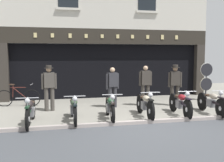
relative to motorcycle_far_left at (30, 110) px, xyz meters
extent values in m
cube|color=gray|center=(3.42, 4.23, -0.46)|extent=(22.05, 10.00, 0.08)
cube|color=#AA9D96|center=(3.42, -0.69, -0.41)|extent=(22.05, 0.16, 0.18)
cube|color=black|center=(3.42, 6.53, 0.88)|extent=(9.25, 4.00, 2.60)
cube|color=#332D28|center=(-1.39, 4.41, 0.88)|extent=(0.44, 0.36, 2.60)
cube|color=#332D28|center=(8.22, 4.41, 0.88)|extent=(0.44, 0.36, 2.60)
cube|color=black|center=(3.42, 4.78, 1.01)|extent=(8.84, 0.03, 2.18)
cube|color=#29241E|center=(3.42, 4.35, 2.53)|extent=(10.05, 0.24, 0.70)
cube|color=#DBC684|center=(0.02, 4.22, 2.53)|extent=(0.14, 0.03, 0.21)
cube|color=#DBC684|center=(0.76, 4.22, 2.53)|extent=(0.14, 0.03, 0.18)
cube|color=#DBC684|center=(1.55, 4.22, 2.53)|extent=(0.14, 0.03, 0.20)
cube|color=#DBC684|center=(2.28, 4.22, 2.53)|extent=(0.14, 0.03, 0.18)
cube|color=#DBC684|center=(3.04, 4.22, 2.53)|extent=(0.14, 0.03, 0.17)
cube|color=#DBC684|center=(3.79, 4.22, 2.53)|extent=(0.14, 0.03, 0.18)
cube|color=#DBC684|center=(4.52, 4.22, 2.53)|extent=(0.14, 0.03, 0.17)
cube|color=#DBC684|center=(5.29, 4.22, 2.53)|extent=(0.14, 0.03, 0.18)
cube|color=#DBC684|center=(6.06, 4.22, 2.53)|extent=(0.14, 0.03, 0.22)
cube|color=#DBC684|center=(6.82, 4.22, 2.53)|extent=(0.14, 0.03, 0.19)
cube|color=beige|center=(1.49, 4.18, 3.71)|extent=(1.10, 0.12, 0.10)
cube|color=beige|center=(5.24, 4.18, 3.71)|extent=(1.10, 0.12, 0.10)
cylinder|color=black|center=(-0.03, -0.70, -0.10)|extent=(0.10, 0.65, 0.64)
cylinder|color=silver|center=(-0.03, -0.70, -0.10)|extent=(0.11, 0.15, 0.14)
cylinder|color=black|center=(0.04, 0.75, -0.10)|extent=(0.11, 0.65, 0.64)
cylinder|color=silver|center=(0.04, 0.75, -0.10)|extent=(0.12, 0.15, 0.14)
cube|color=#193621|center=(0.00, 0.02, 0.02)|extent=(0.14, 1.33, 0.07)
cube|color=slate|center=(0.00, 0.02, -0.05)|extent=(0.22, 0.33, 0.26)
ellipsoid|color=#292223|center=(-0.01, -0.15, 0.22)|extent=(0.24, 0.47, 0.20)
ellipsoid|color=#38281E|center=(0.01, 0.28, 0.20)|extent=(0.21, 0.31, 0.10)
cube|color=#193621|center=(-0.03, -0.70, 0.24)|extent=(0.12, 0.36, 0.04)
sphere|color=silver|center=(-0.03, -0.64, 0.40)|extent=(0.15, 0.15, 0.15)
cylinder|color=silver|center=(-0.03, -0.64, 0.48)|extent=(0.62, 0.05, 0.02)
cylinder|color=silver|center=(-0.03, -0.66, 0.19)|extent=(0.05, 0.29, 0.60)
cylinder|color=black|center=(1.28, -0.64, -0.11)|extent=(0.09, 0.64, 0.63)
cylinder|color=silver|center=(1.28, -0.64, -0.11)|extent=(0.10, 0.14, 0.14)
cylinder|color=black|center=(1.32, 0.80, -0.11)|extent=(0.10, 0.64, 0.63)
cylinder|color=silver|center=(1.32, 0.80, -0.11)|extent=(0.11, 0.14, 0.14)
cube|color=black|center=(1.30, 0.08, 0.01)|extent=(0.11, 1.33, 0.07)
cube|color=slate|center=(1.30, 0.08, -0.06)|extent=(0.21, 0.33, 0.26)
ellipsoid|color=#344831|center=(1.29, -0.09, 0.21)|extent=(0.23, 0.47, 0.20)
ellipsoid|color=#38281E|center=(1.31, 0.34, 0.19)|extent=(0.21, 0.31, 0.10)
cube|color=black|center=(1.28, -0.64, 0.23)|extent=(0.11, 0.36, 0.04)
sphere|color=silver|center=(1.28, -0.58, 0.39)|extent=(0.15, 0.15, 0.15)
cylinder|color=silver|center=(1.28, -0.58, 0.47)|extent=(0.62, 0.04, 0.02)
cylinder|color=silver|center=(1.28, -0.60, 0.18)|extent=(0.04, 0.29, 0.60)
cylinder|color=black|center=(2.41, -0.55, -0.11)|extent=(0.13, 0.63, 0.63)
cylinder|color=silver|center=(2.41, -0.55, -0.11)|extent=(0.11, 0.15, 0.14)
cylinder|color=black|center=(2.55, 0.76, -0.11)|extent=(0.14, 0.63, 0.63)
cylinder|color=silver|center=(2.55, 0.76, -0.11)|extent=(0.12, 0.15, 0.14)
cube|color=black|center=(2.48, 0.11, 0.01)|extent=(0.19, 1.22, 0.07)
cube|color=slate|center=(2.48, 0.11, -0.06)|extent=(0.23, 0.34, 0.26)
ellipsoid|color=#274E32|center=(2.46, -0.05, 0.21)|extent=(0.27, 0.48, 0.20)
ellipsoid|color=#38281E|center=(2.50, 0.34, 0.19)|extent=(0.23, 0.32, 0.10)
cube|color=black|center=(2.41, -0.55, 0.22)|extent=(0.14, 0.37, 0.04)
sphere|color=silver|center=(2.42, -0.49, 0.39)|extent=(0.15, 0.15, 0.15)
cylinder|color=silver|center=(2.42, -0.49, 0.47)|extent=(0.62, 0.09, 0.02)
cylinder|color=silver|center=(2.42, -0.51, 0.18)|extent=(0.06, 0.25, 0.61)
cylinder|color=black|center=(3.64, -0.54, -0.09)|extent=(0.12, 0.68, 0.68)
cylinder|color=silver|center=(3.64, -0.54, -0.09)|extent=(0.11, 0.16, 0.15)
cylinder|color=black|center=(3.74, 0.80, -0.09)|extent=(0.13, 0.68, 0.68)
cylinder|color=silver|center=(3.74, 0.80, -0.09)|extent=(0.12, 0.16, 0.15)
cube|color=black|center=(3.69, 0.13, 0.03)|extent=(0.17, 1.24, 0.07)
cube|color=slate|center=(3.69, 0.13, -0.04)|extent=(0.22, 0.33, 0.26)
ellipsoid|color=tan|center=(3.67, -0.03, 0.23)|extent=(0.26, 0.48, 0.20)
ellipsoid|color=#38281E|center=(3.71, 0.37, 0.21)|extent=(0.22, 0.31, 0.10)
cube|color=black|center=(3.64, -0.54, 0.27)|extent=(0.13, 0.37, 0.04)
sphere|color=silver|center=(3.64, -0.48, 0.41)|extent=(0.15, 0.15, 0.15)
cylinder|color=silver|center=(3.64, -0.48, 0.49)|extent=(0.62, 0.07, 0.02)
cylinder|color=silver|center=(3.64, -0.50, 0.20)|extent=(0.06, 0.26, 0.61)
cylinder|color=black|center=(4.89, -0.58, -0.09)|extent=(0.14, 0.67, 0.67)
cylinder|color=silver|center=(4.89, -0.58, -0.09)|extent=(0.12, 0.16, 0.15)
cylinder|color=black|center=(5.03, 0.78, -0.09)|extent=(0.15, 0.68, 0.67)
cylinder|color=silver|center=(5.03, 0.78, -0.09)|extent=(0.13, 0.16, 0.15)
cube|color=black|center=(4.96, 0.10, 0.03)|extent=(0.20, 1.25, 0.07)
cube|color=slate|center=(4.96, 0.10, -0.04)|extent=(0.23, 0.34, 0.26)
ellipsoid|color=maroon|center=(4.94, -0.06, 0.23)|extent=(0.27, 0.48, 0.20)
ellipsoid|color=#38281E|center=(4.98, 0.34, 0.21)|extent=(0.23, 0.32, 0.10)
cube|color=black|center=(4.89, -0.58, 0.27)|extent=(0.14, 0.37, 0.04)
sphere|color=silver|center=(4.89, -0.52, 0.41)|extent=(0.15, 0.15, 0.15)
cylinder|color=silver|center=(4.89, -0.52, 0.49)|extent=(0.62, 0.09, 0.02)
cylinder|color=silver|center=(4.89, -0.54, 0.20)|extent=(0.06, 0.27, 0.61)
cylinder|color=black|center=(6.05, -0.66, -0.09)|extent=(0.14, 0.67, 0.67)
cylinder|color=silver|center=(6.05, -0.66, -0.09)|extent=(0.11, 0.16, 0.15)
cylinder|color=black|center=(6.19, 0.72, -0.09)|extent=(0.15, 0.67, 0.67)
cylinder|color=silver|center=(6.19, 0.72, -0.09)|extent=(0.12, 0.16, 0.15)
cube|color=black|center=(6.12, 0.03, 0.03)|extent=(0.20, 1.27, 0.07)
cube|color=slate|center=(6.12, 0.03, -0.04)|extent=(0.23, 0.34, 0.26)
ellipsoid|color=#A89B89|center=(6.10, -0.14, 0.23)|extent=(0.27, 0.48, 0.20)
ellipsoid|color=#38281E|center=(6.14, 0.28, 0.21)|extent=(0.23, 0.32, 0.10)
cube|color=black|center=(6.05, -0.66, 0.27)|extent=(0.14, 0.37, 0.04)
sphere|color=silver|center=(6.05, -0.60, 0.41)|extent=(0.15, 0.15, 0.15)
cylinder|color=silver|center=(6.05, -0.60, 0.49)|extent=(0.62, 0.09, 0.02)
cylinder|color=silver|center=(6.05, -0.62, 0.20)|extent=(0.06, 0.26, 0.61)
cylinder|color=#47423D|center=(0.68, 1.91, 0.02)|extent=(0.15, 0.15, 0.90)
cylinder|color=#47423D|center=(0.46, 1.88, 0.02)|extent=(0.15, 0.15, 0.90)
cube|color=#47423D|center=(0.57, 1.89, 0.73)|extent=(0.41, 0.28, 0.56)
cube|color=silver|center=(0.55, 2.01, 0.80)|extent=(0.14, 0.04, 0.31)
cube|color=brown|center=(0.55, 2.02, 0.79)|extent=(0.05, 0.02, 0.29)
cylinder|color=#47423D|center=(0.80, 1.93, 0.69)|extent=(0.09, 0.09, 0.57)
cylinder|color=#47423D|center=(0.34, 1.86, 0.69)|extent=(0.09, 0.09, 0.57)
sphere|color=tan|center=(0.57, 1.89, 1.12)|extent=(0.19, 0.19, 0.19)
cylinder|color=#332D28|center=(0.57, 1.89, 1.17)|extent=(0.33, 0.33, 0.01)
cylinder|color=#332D28|center=(0.57, 1.89, 1.23)|extent=(0.20, 0.20, 0.11)
cylinder|color=#2D2D33|center=(3.12, 2.03, 0.00)|extent=(0.15, 0.15, 0.85)
cylinder|color=#2D2D33|center=(2.90, 1.98, 0.00)|extent=(0.15, 0.15, 0.85)
cube|color=#2D2D33|center=(3.01, 2.00, 0.68)|extent=(0.42, 0.30, 0.56)
cube|color=white|center=(2.98, 2.12, 0.75)|extent=(0.14, 0.05, 0.31)
cube|color=#47234C|center=(2.98, 2.13, 0.74)|extent=(0.05, 0.02, 0.29)
cylinder|color=#2D2D33|center=(3.24, 2.06, 0.62)|extent=(0.09, 0.09, 0.61)
cylinder|color=#2D2D33|center=(2.78, 1.95, 0.62)|extent=(0.09, 0.09, 0.61)
sphere|color=tan|center=(3.01, 2.00, 1.07)|extent=(0.20, 0.20, 0.20)
cylinder|color=#38332D|center=(4.51, 2.04, 0.02)|extent=(0.15, 0.15, 0.88)
cylinder|color=#38332D|center=(4.29, 2.03, 0.02)|extent=(0.15, 0.15, 0.88)
cube|color=#38332D|center=(4.40, 2.03, 0.73)|extent=(0.39, 0.24, 0.58)
cube|color=white|center=(4.39, 2.15, 0.80)|extent=(0.14, 0.03, 0.33)
cube|color=brown|center=(4.39, 2.16, 0.78)|extent=(0.05, 0.01, 0.30)
cylinder|color=#38332D|center=(4.63, 2.05, 0.69)|extent=(0.09, 0.09, 0.57)
cylinder|color=#38332D|center=(4.16, 2.02, 0.69)|extent=(0.09, 0.09, 0.57)
sphere|color=tan|center=(4.40, 2.03, 1.12)|extent=(0.19, 0.19, 0.19)
cylinder|color=#38332D|center=(5.69, 1.76, 0.01)|extent=(0.15, 0.15, 0.86)
cylinder|color=#38332D|center=(5.48, 1.81, 0.01)|extent=(0.15, 0.15, 0.86)
cube|color=#38332D|center=(5.59, 1.78, 0.70)|extent=(0.42, 0.29, 0.57)
cube|color=silver|center=(5.61, 1.90, 0.77)|extent=(0.14, 0.05, 0.32)
cube|color=navy|center=(5.61, 1.91, 0.76)|extent=(0.05, 0.02, 0.30)
cylinder|color=#38332D|center=(5.82, 1.73, 0.65)|extent=(0.09, 0.09, 0.60)
cylinder|color=#38332D|center=(5.36, 1.83, 0.65)|extent=(0.09, 0.09, 0.60)
sphere|color=#9E7A5B|center=(5.59, 1.78, 1.10)|extent=(0.20, 0.20, 0.20)
cylinder|color=#332D28|center=(5.59, 1.78, 1.15)|extent=(0.34, 0.34, 0.01)
cylinder|color=#332D28|center=(5.59, 1.78, 1.21)|extent=(0.21, 0.21, 0.11)
cylinder|color=#232328|center=(7.59, 2.70, 0.43)|extent=(0.06, 0.06, 1.71)
cylinder|color=black|center=(7.59, 2.68, 0.99)|extent=(0.59, 0.03, 0.59)
torus|color=silver|center=(7.59, 2.70, 0.99)|extent=(0.61, 0.04, 0.61)
cylinder|color=black|center=(7.59, 2.68, 0.32)|extent=(0.59, 0.03, 0.59)
torus|color=beige|center=(7.59, 2.70, 0.32)|extent=(0.61, 0.04, 0.61)
cube|color=silver|center=(1.16, 4.63, 1.34)|extent=(0.65, 0.02, 0.99)
cube|color=#511E19|center=(1.16, 4.62, 1.74)|extent=(0.65, 0.01, 0.20)
cube|color=silver|center=(-0.08, 4.63, 1.33)|extent=(0.73, 0.02, 1.00)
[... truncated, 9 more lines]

